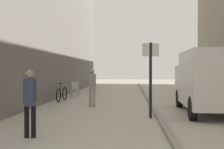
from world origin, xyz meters
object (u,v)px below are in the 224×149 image
(pedestrian_main_foreground, at_px, (92,85))
(delivery_van, at_px, (208,80))
(bicycle_leaning, at_px, (62,94))
(street_sign_post, at_px, (151,73))
(cafe_chair_near_window, at_px, (75,88))
(pedestrian_mid_block, at_px, (30,99))

(pedestrian_main_foreground, distance_m, delivery_van, 4.98)
(delivery_van, bearing_deg, bicycle_leaning, 149.68)
(street_sign_post, xyz_separation_m, bicycle_leaning, (-4.34, 5.50, -1.16))
(bicycle_leaning, distance_m, cafe_chair_near_window, 2.78)
(pedestrian_mid_block, xyz_separation_m, delivery_van, (5.42, 4.52, 0.31))
(pedestrian_mid_block, distance_m, delivery_van, 7.07)
(pedestrian_main_foreground, xyz_separation_m, delivery_van, (4.68, -1.67, 0.28))
(pedestrian_mid_block, xyz_separation_m, cafe_chair_near_window, (-1.00, 11.48, -0.41))
(street_sign_post, distance_m, cafe_chair_near_window, 9.30)
(delivery_van, height_order, bicycle_leaning, delivery_van)
(pedestrian_main_foreground, bearing_deg, delivery_van, 163.95)
(pedestrian_main_foreground, relative_size, pedestrian_mid_block, 1.03)
(pedestrian_main_foreground, height_order, street_sign_post, street_sign_post)
(delivery_van, height_order, cafe_chair_near_window, delivery_van)
(pedestrian_main_foreground, distance_m, bicycle_leaning, 3.24)
(pedestrian_mid_block, height_order, street_sign_post, street_sign_post)
(pedestrian_mid_block, distance_m, street_sign_post, 4.53)
(pedestrian_mid_block, distance_m, bicycle_leaning, 8.82)
(bicycle_leaning, bearing_deg, pedestrian_mid_block, -77.25)
(pedestrian_main_foreground, xyz_separation_m, street_sign_post, (2.39, -2.98, 0.56))
(street_sign_post, xyz_separation_m, cafe_chair_near_window, (-4.14, 8.26, -1.00))
(pedestrian_main_foreground, bearing_deg, pedestrian_mid_block, 86.78)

